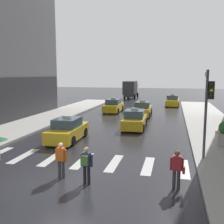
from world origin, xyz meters
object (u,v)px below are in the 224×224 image
object	(u,v)px
pedestrian_with_handbag	(177,167)
pedestrian_with_backpack	(86,163)
pedestrian_plain_coat	(61,158)
taxi_third	(143,109)
taxi_fifth	(173,101)
taxi_lead	(68,130)
traffic_light_pole	(208,102)
taxi_second	(135,120)
taxi_fourth	(114,106)
box_truck	(131,89)

from	to	relation	value
pedestrian_with_handbag	pedestrian_with_backpack	bearing A→B (deg)	-173.72
pedestrian_plain_coat	pedestrian_with_backpack	bearing A→B (deg)	-17.98
taxi_third	taxi_fifth	distance (m)	10.97
taxi_lead	traffic_light_pole	bearing A→B (deg)	-15.51
traffic_light_pole	taxi_lead	distance (m)	9.79
traffic_light_pole	pedestrian_with_backpack	world-z (taller)	traffic_light_pole
traffic_light_pole	pedestrian_with_backpack	size ratio (longest dim) A/B	2.91
taxi_second	pedestrian_with_backpack	distance (m)	12.31
taxi_second	pedestrian_with_handbag	world-z (taller)	taxi_second
taxi_second	pedestrian_with_backpack	size ratio (longest dim) A/B	2.78
taxi_fifth	pedestrian_plain_coat	world-z (taller)	taxi_fifth
taxi_fourth	box_truck	distance (m)	19.82
pedestrian_with_handbag	taxi_fifth	bearing A→B (deg)	90.64
taxi_third	taxi_lead	bearing A→B (deg)	-107.72
taxi_fifth	box_truck	xyz separation A→B (m)	(-8.18, 11.64, 1.13)
taxi_second	taxi_fourth	xyz separation A→B (m)	(-4.05, 9.38, 0.00)
taxi_fifth	traffic_light_pole	bearing A→B (deg)	-85.71
box_truck	pedestrian_plain_coat	bearing A→B (deg)	-85.29
taxi_second	pedestrian_with_handbag	distance (m)	12.39
pedestrian_plain_coat	traffic_light_pole	bearing A→B (deg)	30.89
taxi_lead	pedestrian_plain_coat	bearing A→B (deg)	-69.76
traffic_light_pole	taxi_fourth	xyz separation A→B (m)	(-9.10, 17.23, -2.53)
traffic_light_pole	box_truck	size ratio (longest dim) A/B	0.63
traffic_light_pole	taxi_second	world-z (taller)	traffic_light_pole
taxi_lead	pedestrian_with_backpack	bearing A→B (deg)	-61.63
pedestrian_with_handbag	taxi_fourth	bearing A→B (deg)	109.49
pedestrian_with_backpack	box_truck	bearing A→B (deg)	96.52
traffic_light_pole	taxi_lead	size ratio (longest dim) A/B	1.05
taxi_fourth	box_truck	size ratio (longest dim) A/B	0.60
box_truck	pedestrian_with_handbag	distance (m)	41.91
taxi_second	pedestrian_with_handbag	xyz separation A→B (m)	(3.47, -11.89, 0.21)
taxi_fourth	taxi_lead	bearing A→B (deg)	-90.04
box_truck	taxi_lead	bearing A→B (deg)	-88.39
taxi_third	pedestrian_with_handbag	size ratio (longest dim) A/B	2.76
box_truck	traffic_light_pole	bearing A→B (deg)	-74.76
taxi_lead	pedestrian_with_handbag	size ratio (longest dim) A/B	2.77
taxi_lead	taxi_fourth	size ratio (longest dim) A/B	1.01
traffic_light_pole	pedestrian_with_handbag	distance (m)	4.91
taxi_fourth	pedestrian_plain_coat	distance (m)	21.38
taxi_fourth	pedestrian_with_handbag	world-z (taller)	taxi_fourth
traffic_light_pole	taxi_fourth	size ratio (longest dim) A/B	1.05
box_truck	pedestrian_with_handbag	xyz separation A→B (m)	(8.51, -41.03, -0.92)
taxi_second	box_truck	size ratio (longest dim) A/B	0.61
taxi_fourth	pedestrian_plain_coat	xyz separation A→B (m)	(2.40, -21.24, 0.21)
taxi_fifth	box_truck	bearing A→B (deg)	125.10
box_truck	pedestrian_with_backpack	xyz separation A→B (m)	(4.74, -41.44, -0.88)
box_truck	pedestrian_with_backpack	distance (m)	41.72
box_truck	pedestrian_plain_coat	size ratio (longest dim) A/B	4.58
taxi_second	pedestrian_with_handbag	size ratio (longest dim) A/B	2.78
pedestrian_with_handbag	traffic_light_pole	bearing A→B (deg)	68.70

